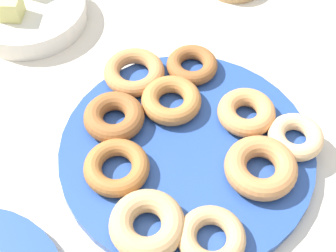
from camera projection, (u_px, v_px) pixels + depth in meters
ground_plane at (186, 155)px, 0.69m from camera, size 2.40×2.40×0.00m
donut_plate at (187, 151)px, 0.68m from camera, size 0.35×0.35×0.02m
donut_0 at (211, 238)px, 0.59m from camera, size 0.10×0.10×0.02m
donut_1 at (261, 167)px, 0.64m from camera, size 0.12×0.12×0.03m
donut_2 at (171, 100)px, 0.71m from camera, size 0.12×0.12×0.03m
donut_3 at (246, 112)px, 0.70m from camera, size 0.11×0.11×0.03m
donut_4 at (114, 117)px, 0.69m from camera, size 0.11×0.11×0.03m
donut_5 at (117, 167)px, 0.64m from camera, size 0.12×0.12×0.02m
donut_6 at (147, 224)px, 0.59m from camera, size 0.12×0.12×0.03m
donut_7 at (192, 65)px, 0.75m from camera, size 0.11×0.11×0.02m
donut_8 at (296, 137)px, 0.67m from camera, size 0.11×0.11×0.02m
donut_9 at (134, 72)px, 0.74m from camera, size 0.13×0.13×0.02m
fruit_bowl at (29, 13)px, 0.84m from camera, size 0.19×0.19×0.04m
melon_chunk_left at (10, 8)px, 0.79m from camera, size 0.05×0.05×0.04m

